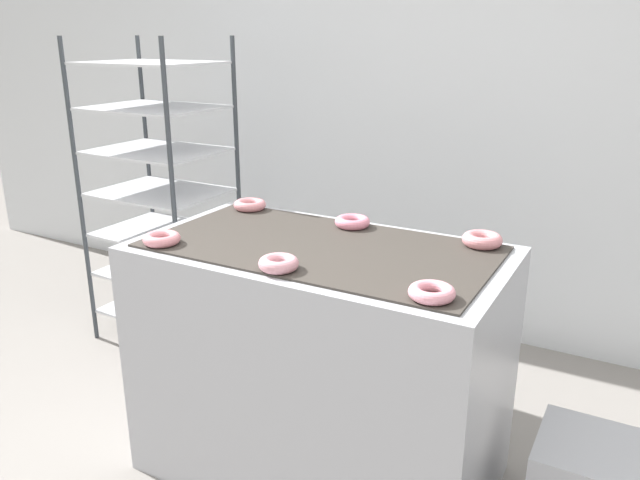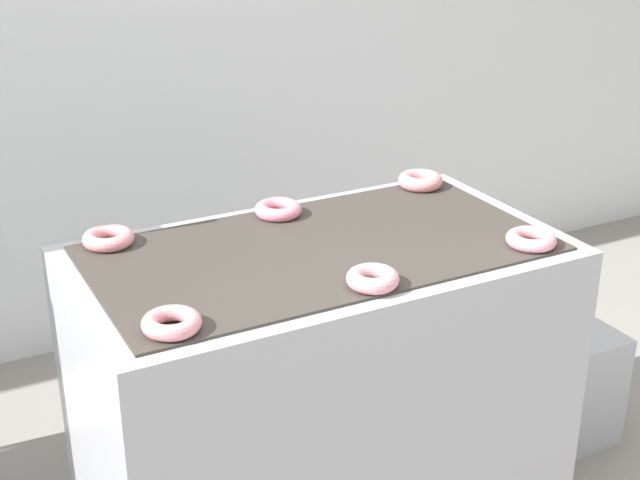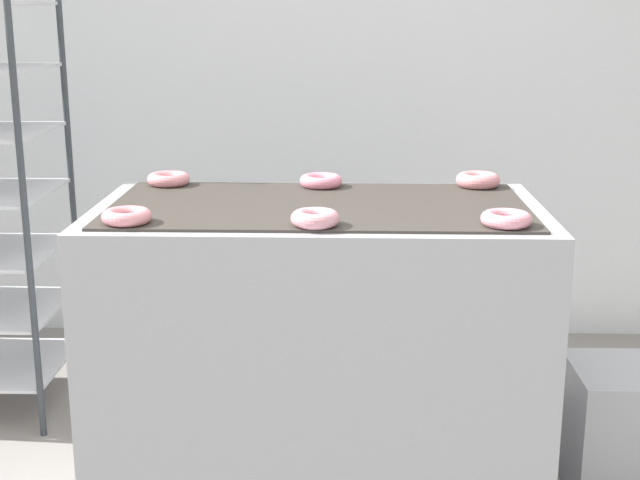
{
  "view_description": "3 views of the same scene",
  "coord_description": "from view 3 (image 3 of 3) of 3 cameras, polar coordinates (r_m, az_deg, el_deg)",
  "views": [
    {
      "loc": [
        1.02,
        -1.22,
        1.66
      ],
      "look_at": [
        0.0,
        0.62,
        0.97
      ],
      "focal_mm": 35.0,
      "sensor_mm": 36.0,
      "label": 1
    },
    {
      "loc": [
        -1.02,
        -1.32,
        1.89
      ],
      "look_at": [
        0.0,
        0.62,
        0.97
      ],
      "focal_mm": 50.0,
      "sensor_mm": 36.0,
      "label": 2
    },
    {
      "loc": [
        0.08,
        -1.94,
        1.5
      ],
      "look_at": [
        0.0,
        0.77,
        0.8
      ],
      "focal_mm": 50.0,
      "sensor_mm": 36.0,
      "label": 3
    }
  ],
  "objects": [
    {
      "name": "donut_near_right",
      "position": [
        2.4,
        11.83,
        1.34
      ],
      "size": [
        0.14,
        0.14,
        0.04
      ],
      "primitive_type": "torus",
      "color": "pink",
      "rests_on": "fryer_machine"
    },
    {
      "name": "fryer_machine",
      "position": [
        2.76,
        -0.09,
        -7.35
      ],
      "size": [
        1.32,
        0.74,
        0.95
      ],
      "color": "#A8AAB2",
      "rests_on": "ground_plane"
    },
    {
      "name": "glaze_bin",
      "position": [
        3.05,
        18.91,
        -11.38
      ],
      "size": [
        0.35,
        0.35,
        0.41
      ],
      "color": "#A8AAB2",
      "rests_on": "ground_plane"
    },
    {
      "name": "donut_far_right",
      "position": [
        2.91,
        10.08,
        3.81
      ],
      "size": [
        0.14,
        0.14,
        0.04
      ],
      "primitive_type": "torus",
      "color": "#D5848A",
      "rests_on": "fryer_machine"
    },
    {
      "name": "wall_back",
      "position": [
        4.07,
        0.6,
        13.12
      ],
      "size": [
        8.0,
        0.05,
        2.8
      ],
      "color": "silver",
      "rests_on": "ground_plane"
    },
    {
      "name": "donut_near_center",
      "position": [
        2.35,
        -0.26,
        1.41
      ],
      "size": [
        0.13,
        0.13,
        0.04
      ],
      "primitive_type": "torus",
      "color": "#D38F9A",
      "rests_on": "fryer_machine"
    },
    {
      "name": "donut_far_left",
      "position": [
        2.94,
        -9.67,
        3.87
      ],
      "size": [
        0.14,
        0.14,
        0.04
      ],
      "primitive_type": "torus",
      "color": "#D6858C",
      "rests_on": "fryer_machine"
    },
    {
      "name": "donut_near_left",
      "position": [
        2.43,
        -12.27,
        1.5
      ],
      "size": [
        0.13,
        0.13,
        0.04
      ],
      "primitive_type": "torus",
      "color": "pink",
      "rests_on": "fryer_machine"
    },
    {
      "name": "donut_far_center",
      "position": [
        2.87,
        0.11,
        3.81
      ],
      "size": [
        0.14,
        0.14,
        0.04
      ],
      "primitive_type": "torus",
      "color": "pink",
      "rests_on": "fryer_machine"
    }
  ]
}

